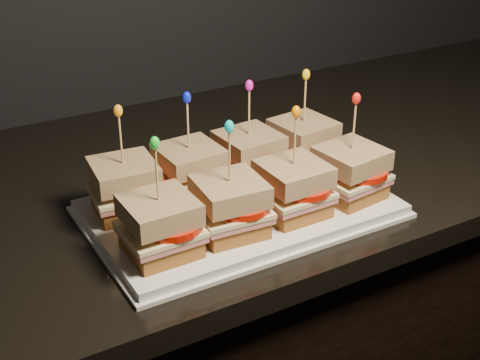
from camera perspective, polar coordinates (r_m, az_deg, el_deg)
cabinet at (r=1.49m, az=7.25°, el=-13.32°), size 2.52×0.64×0.89m
granite_slab at (r=1.24m, az=8.49°, el=3.19°), size 2.56×0.68×0.04m
platter at (r=0.96m, az=0.00°, el=-2.45°), size 0.41×0.26×0.02m
platter_rim at (r=0.96m, az=0.00°, el=-2.76°), size 0.43×0.27×0.01m
sandwich_0_bread_bot at (r=0.94m, az=-9.67°, el=-2.02°), size 0.09×0.09×0.02m
sandwich_0_ham at (r=0.93m, az=-9.74°, el=-1.19°), size 0.10×0.10×0.01m
sandwich_0_cheese at (r=0.93m, az=-9.77°, el=-0.81°), size 0.10×0.10×0.01m
sandwich_0_tomato at (r=0.92m, az=-8.98°, el=-0.38°), size 0.08×0.08×0.01m
sandwich_0_bread_top at (r=0.92m, az=-9.90°, el=0.64°), size 0.09×0.09×0.03m
sandwich_0_pick at (r=0.90m, az=-10.12°, el=3.17°), size 0.00×0.00×0.09m
sandwich_0_frill at (r=0.88m, az=-10.36°, el=5.84°), size 0.01×0.01×0.02m
sandwich_1_bread_bot at (r=0.97m, az=-4.26°, el=-0.62°), size 0.09×0.09×0.02m
sandwich_1_ham at (r=0.96m, az=-4.29°, el=0.19°), size 0.09×0.09×0.01m
sandwich_1_cheese at (r=0.96m, az=-4.31°, el=0.56°), size 0.10×0.09×0.01m
sandwich_1_tomato at (r=0.96m, az=-3.52°, el=0.98°), size 0.08×0.08×0.01m
sandwich_1_bread_top at (r=0.95m, az=-4.36°, el=1.98°), size 0.09×0.09×0.03m
sandwich_1_pick at (r=0.93m, az=-4.46°, el=4.44°), size 0.00×0.00×0.09m
sandwich_1_frill at (r=0.92m, az=-4.56°, el=7.04°), size 0.01×0.01×0.02m
sandwich_2_bread_bot at (r=1.01m, az=0.75°, el=0.68°), size 0.09×0.09×0.02m
sandwich_2_ham at (r=1.01m, az=0.75°, el=1.47°), size 0.10×0.09×0.01m
sandwich_2_cheese at (r=1.00m, az=0.75°, el=1.83°), size 0.10×0.09×0.01m
sandwich_2_tomato at (r=1.00m, az=1.52°, el=2.23°), size 0.08×0.08×0.01m
sandwich_2_bread_top at (r=0.99m, az=0.76°, el=3.20°), size 0.09×0.09×0.03m
sandwich_2_pick at (r=0.98m, az=0.78°, el=5.57°), size 0.00×0.00×0.09m
sandwich_2_frill at (r=0.96m, az=0.79°, el=8.07°), size 0.01×0.01×0.02m
sandwich_3_bread_bot at (r=1.06m, az=5.33°, el=1.87°), size 0.09×0.09×0.02m
sandwich_3_ham at (r=1.06m, az=5.37°, el=2.62°), size 0.10×0.10×0.01m
sandwich_3_cheese at (r=1.05m, az=5.38°, el=2.97°), size 0.10×0.10×0.01m
sandwich_3_tomato at (r=1.05m, az=6.12°, el=3.36°), size 0.08×0.08×0.01m
sandwich_3_bread_top at (r=1.04m, az=5.44°, el=4.29°), size 0.09×0.09×0.03m
sandwich_3_pick at (r=1.03m, az=5.55°, el=6.57°), size 0.00×0.00×0.09m
sandwich_3_frill at (r=1.01m, az=5.67°, el=8.95°), size 0.01×0.01×0.02m
sandwich_4_bread_bot at (r=0.84m, az=-6.74°, el=-5.44°), size 0.08×0.08×0.02m
sandwich_4_ham at (r=0.84m, az=-6.80°, el=-4.55°), size 0.09×0.09×0.01m
sandwich_4_cheese at (r=0.83m, az=-6.82°, el=-4.14°), size 0.09×0.09×0.01m
sandwich_4_tomato at (r=0.83m, az=-5.92°, el=-3.67°), size 0.08×0.08×0.01m
sandwich_4_bread_top at (r=0.82m, az=-6.92°, el=-2.57°), size 0.09×0.09×0.03m
sandwich_4_pick at (r=0.80m, az=-7.10°, el=0.19°), size 0.00×0.00×0.09m
sandwich_4_frill at (r=0.78m, az=-7.29°, el=3.14°), size 0.01×0.01×0.02m
sandwich_5_bread_bot at (r=0.88m, az=-0.86°, el=-3.74°), size 0.09×0.09×0.02m
sandwich_5_ham at (r=0.87m, az=-0.87°, el=-2.87°), size 0.10×0.09×0.01m
sandwich_5_cheese at (r=0.87m, az=-0.87°, el=-2.47°), size 0.10×0.10×0.01m
sandwich_5_tomato at (r=0.87m, az=0.01°, el=-2.02°), size 0.08×0.08×0.01m
sandwich_5_bread_top at (r=0.86m, az=-0.88°, el=-0.94°), size 0.09×0.09×0.03m
sandwich_5_pick at (r=0.84m, az=-0.90°, el=1.73°), size 0.00×0.00×0.09m
sandwich_5_frill at (r=0.82m, az=-0.93°, el=4.58°), size 0.01×0.01×0.02m
sandwich_6_bread_bot at (r=0.93m, az=4.48°, el=-2.16°), size 0.08×0.08×0.02m
sandwich_6_ham at (r=0.92m, az=4.51°, el=-1.32°), size 0.09×0.09×0.01m
sandwich_6_cheese at (r=0.91m, az=4.53°, el=-0.94°), size 0.09×0.09×0.01m
sandwich_6_tomato at (r=0.91m, az=5.38°, el=-0.50°), size 0.08×0.08×0.01m
sandwich_6_bread_top at (r=0.90m, az=4.59°, el=0.54°), size 0.09×0.09×0.03m
sandwich_6_pick at (r=0.88m, az=4.70°, el=3.10°), size 0.00×0.00×0.09m
sandwich_6_frill at (r=0.87m, az=4.81°, el=5.82°), size 0.01×0.01×0.02m
sandwich_7_bread_bot at (r=0.98m, az=9.27°, el=-0.72°), size 0.09×0.09×0.02m
sandwich_7_ham at (r=0.97m, az=9.34°, el=0.08°), size 0.10×0.10×0.01m
sandwich_7_cheese at (r=0.97m, az=9.37°, el=0.45°), size 0.10×0.10×0.01m
sandwich_7_tomato at (r=0.97m, az=10.18°, el=0.87°), size 0.08×0.08×0.01m
sandwich_7_bread_top at (r=0.96m, az=9.49°, el=1.86°), size 0.09×0.09×0.03m
sandwich_7_pick at (r=0.94m, az=9.69°, el=4.30°), size 0.00×0.00×0.09m
sandwich_7_frill at (r=0.92m, az=9.91°, el=6.87°), size 0.01×0.01×0.02m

